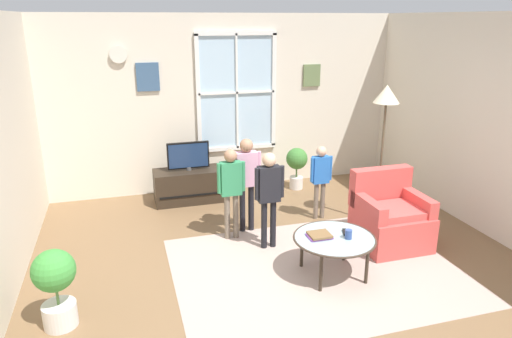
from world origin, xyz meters
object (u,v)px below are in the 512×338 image
television (188,156)px  book_stack (319,235)px  armchair (390,218)px  coffee_table (334,239)px  person_black_shirt (269,189)px  person_blue_shirt (320,174)px  tv_stand (190,185)px  remote_near_books (345,232)px  person_pink_shirt (247,174)px  potted_plant_corner (55,283)px  floor_lamp (386,109)px  person_green_shirt (231,184)px  potted_plant_by_window (297,163)px  cup (348,234)px

television → book_stack: size_ratio=2.47×
armchair → coffee_table: bearing=-153.6°
person_black_shirt → television: bearing=111.0°
person_blue_shirt → person_black_shirt: (-0.91, -0.61, 0.09)m
tv_stand → remote_near_books: tv_stand is taller
remote_near_books → person_blue_shirt: bearing=77.1°
person_pink_shirt → potted_plant_corner: size_ratio=1.65×
potted_plant_corner → floor_lamp: 4.10m
person_green_shirt → person_pink_shirt: bearing=33.5°
person_blue_shirt → tv_stand: bearing=144.5°
person_blue_shirt → person_pink_shirt: (-1.03, -0.09, 0.12)m
person_pink_shirt → tv_stand: bearing=114.0°
coffee_table → potted_plant_by_window: 2.63m
armchair → floor_lamp: (0.18, 0.58, 1.19)m
armchair → remote_near_books: bearing=-152.9°
coffee_table → floor_lamp: floor_lamp is taller
person_green_shirt → armchair: bearing=-21.0°
coffee_table → person_blue_shirt: 1.48m
floor_lamp → tv_stand: bearing=147.0°
television → remote_near_books: television is taller
remote_near_books → potted_plant_corner: bearing=-176.6°
coffee_table → potted_plant_by_window: size_ratio=1.30×
armchair → coffee_table: size_ratio=1.02×
armchair → person_black_shirt: person_black_shirt is taller
tv_stand → person_black_shirt: 1.91m
television → person_green_shirt: 1.40m
tv_stand → person_black_shirt: bearing=-69.1°
tv_stand → person_pink_shirt: 1.42m
book_stack → coffee_table: bearing=-19.0°
remote_near_books → person_blue_shirt: size_ratio=0.14×
book_stack → floor_lamp: floor_lamp is taller
remote_near_books → person_pink_shirt: bearing=120.5°
armchair → remote_near_books: armchair is taller
floor_lamp → person_pink_shirt: bearing=171.9°
television → armchair: television is taller
book_stack → cup: (0.27, -0.11, 0.03)m
book_stack → remote_near_books: 0.30m
person_blue_shirt → remote_near_books: bearing=-102.9°
potted_plant_by_window → cup: bearing=-99.8°
television → potted_plant_corner: bearing=-120.5°
person_pink_shirt → potted_plant_by_window: bearing=47.6°
cup → potted_plant_corner: 2.78m
coffee_table → person_green_shirt: (-0.81, 1.14, 0.30)m
armchair → potted_plant_by_window: (-0.36, 2.09, 0.09)m
book_stack → remote_near_books: bearing=2.3°
book_stack → cup: size_ratio=2.52×
person_pink_shirt → person_green_shirt: size_ratio=1.06×
person_blue_shirt → armchair: bearing=-62.0°
remote_near_books → television: bearing=117.4°
cup → person_green_shirt: size_ratio=0.09×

